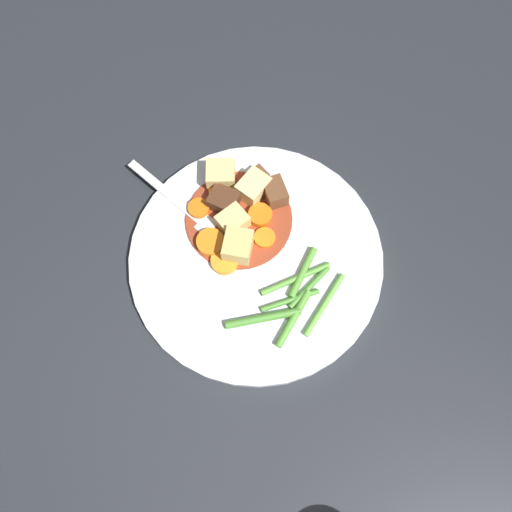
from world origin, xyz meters
The scene contains 24 objects.
ground_plane centered at (0.00, 0.00, 0.00)m, with size 3.00×3.00×0.00m, color #26282D.
dinner_plate centered at (0.00, 0.00, 0.01)m, with size 0.28×0.28×0.01m, color white.
stew_sauce centered at (0.05, -0.01, 0.01)m, with size 0.12×0.12×0.00m, color #93381E.
carrot_slice_0 centered at (0.04, 0.03, 0.02)m, with size 0.03×0.03×0.01m, color orange.
carrot_slice_1 centered at (0.01, 0.03, 0.02)m, with size 0.03×0.03×0.01m, color orange.
carrot_slice_2 centered at (0.04, -0.03, 0.02)m, with size 0.03×0.03×0.01m, color orange.
carrot_slice_3 centered at (0.08, 0.02, 0.02)m, with size 0.02×0.02×0.01m, color orange.
carrot_slice_4 centered at (0.01, -0.02, 0.02)m, with size 0.02×0.02×0.01m, color orange.
carrot_slice_5 centered at (0.09, -0.01, 0.02)m, with size 0.03×0.03×0.01m, color orange.
potato_chunk_0 centered at (0.07, -0.04, 0.03)m, with size 0.03×0.04×0.03m, color #EAD68C.
potato_chunk_1 centered at (0.10, -0.02, 0.03)m, with size 0.03×0.03×0.03m, color #E5CC7A.
potato_chunk_2 centered at (0.05, 0.00, 0.02)m, with size 0.03×0.03×0.02m, color #E5CC7A.
potato_chunk_3 centered at (0.02, 0.01, 0.03)m, with size 0.03×0.03×0.03m, color #DBBC6B.
meat_chunk_0 centered at (0.07, -0.01, 0.02)m, with size 0.03×0.03×0.02m, color #4C2B19.
meat_chunk_1 centered at (0.08, -0.06, 0.02)m, with size 0.02×0.02×0.02m, color brown.
meat_chunk_2 centered at (0.05, -0.06, 0.03)m, with size 0.02×0.03×0.03m, color brown.
green_bean_0 centered at (-0.06, 0.00, 0.02)m, with size 0.01×0.01×0.07m, color #4C8E33.
green_bean_1 centered at (-0.09, -0.03, 0.02)m, with size 0.01×0.01×0.08m, color #66AD42.
green_bean_2 centered at (-0.05, -0.02, 0.02)m, with size 0.01×0.01×0.08m, color #599E38.
green_bean_3 centered at (-0.05, -0.03, 0.02)m, with size 0.01×0.01×0.06m, color #599E38.
green_bean_4 centered at (-0.06, 0.04, 0.02)m, with size 0.01×0.01×0.08m, color #4C8E33.
green_bean_5 centered at (-0.06, -0.03, 0.02)m, with size 0.01×0.01×0.06m, color #4C8E33.
green_bean_6 centered at (-0.08, 0.01, 0.02)m, with size 0.01×0.01×0.07m, color #599E38.
fork centered at (0.09, 0.03, 0.01)m, with size 0.17×0.06×0.00m.
Camera 1 is at (-0.17, 0.12, 0.55)m, focal length 36.27 mm.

